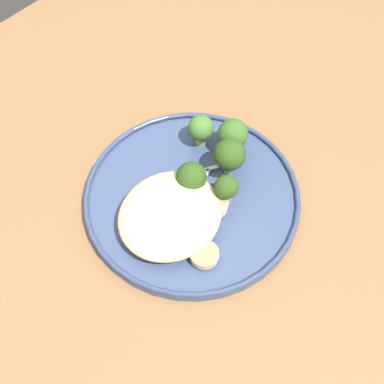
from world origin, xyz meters
TOP-DOWN VIEW (x-y plane):
  - ground at (0.00, 0.00)m, footprint 6.00×6.00m
  - wooden_dining_table at (0.00, 0.00)m, footprint 1.40×1.00m
  - dinner_plate at (-0.05, -0.01)m, footprint 0.29×0.29m
  - noodle_bed at (-0.00, 0.00)m, footprint 0.14×0.13m
  - seared_scallop_front_small at (0.01, 0.07)m, footprint 0.04×0.04m
  - seared_scallop_large_seared at (0.01, -0.01)m, footprint 0.03×0.03m
  - seared_scallop_right_edge at (0.04, 0.02)m, footprint 0.03×0.03m
  - seared_scallop_left_edge at (-0.06, -0.01)m, footprint 0.03×0.03m
  - seared_scallop_half_hidden at (-0.02, 0.04)m, footprint 0.02×0.02m
  - seared_scallop_tilted_round at (-0.01, 0.01)m, footprint 0.04×0.04m
  - seared_scallop_tiny_bay at (-0.05, 0.03)m, footprint 0.03×0.03m
  - broccoli_floret_front_edge at (-0.14, -0.01)m, footprint 0.04×0.04m
  - broccoli_floret_small_sprig at (-0.13, -0.06)m, footprint 0.04×0.04m
  - broccoli_floret_center_pile at (-0.11, 0.01)m, footprint 0.04×0.04m
  - broccoli_floret_beside_noodles at (-0.05, -0.01)m, footprint 0.04×0.04m
  - broccoli_floret_right_tilted at (-0.07, 0.03)m, footprint 0.03×0.03m
  - onion_sliver_short_strip at (-0.10, -0.01)m, footprint 0.04×0.02m
  - onion_sliver_pale_crescent at (-0.08, -0.01)m, footprint 0.04×0.02m

SIDE VIEW (x-z plane):
  - ground at x=0.00m, z-range 0.00..0.00m
  - wooden_dining_table at x=0.00m, z-range 0.29..1.03m
  - dinner_plate at x=-0.05m, z-range 0.74..0.76m
  - onion_sliver_short_strip at x=-0.10m, z-range 0.75..0.76m
  - onion_sliver_pale_crescent at x=-0.08m, z-range 0.75..0.76m
  - seared_scallop_tilted_round at x=-0.01m, z-range 0.75..0.77m
  - seared_scallop_front_small at x=0.01m, z-range 0.75..0.77m
  - seared_scallop_right_edge at x=0.04m, z-range 0.75..0.77m
  - seared_scallop_large_seared at x=0.01m, z-range 0.75..0.77m
  - seared_scallop_left_edge at x=-0.06m, z-range 0.75..0.77m
  - seared_scallop_half_hidden at x=-0.02m, z-range 0.75..0.77m
  - seared_scallop_tiny_bay at x=-0.05m, z-range 0.75..0.77m
  - noodle_bed at x=0.00m, z-range 0.75..0.79m
  - broccoli_floret_small_sprig at x=-0.13m, z-range 0.76..0.81m
  - broccoli_floret_beside_noodles at x=-0.05m, z-range 0.75..0.81m
  - broccoli_floret_right_tilted at x=-0.07m, z-range 0.76..0.81m
  - broccoli_floret_front_edge at x=-0.14m, z-range 0.76..0.81m
  - broccoli_floret_center_pile at x=-0.11m, z-range 0.76..0.82m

